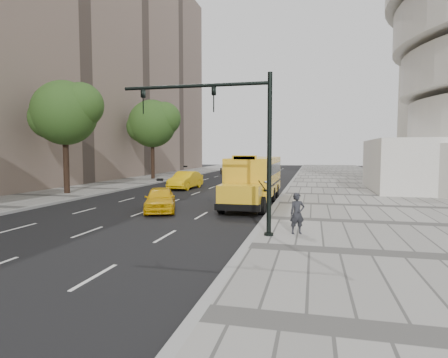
% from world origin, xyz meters
% --- Properties ---
extents(ground, '(140.00, 140.00, 0.00)m').
position_xyz_m(ground, '(0.00, 0.00, 0.00)').
color(ground, black).
rests_on(ground, ground).
extents(sidewalk_museum, '(12.00, 140.00, 0.15)m').
position_xyz_m(sidewalk_museum, '(12.00, 0.00, 0.07)').
color(sidewalk_museum, gray).
rests_on(sidewalk_museum, ground).
extents(sidewalk_far, '(6.00, 140.00, 0.15)m').
position_xyz_m(sidewalk_far, '(-11.00, 0.00, 0.07)').
color(sidewalk_far, gray).
rests_on(sidewalk_far, ground).
extents(curb_museum, '(0.30, 140.00, 0.15)m').
position_xyz_m(curb_museum, '(6.00, 0.00, 0.07)').
color(curb_museum, gray).
rests_on(curb_museum, ground).
extents(curb_far, '(0.30, 140.00, 0.15)m').
position_xyz_m(curb_far, '(-8.00, 0.00, 0.07)').
color(curb_far, gray).
rests_on(curb_far, ground).
extents(building_far, '(10.00, 80.00, 32.00)m').
position_xyz_m(building_far, '(-19.00, 10.00, 16.00)').
color(building_far, '#7C675A').
rests_on(building_far, ground).
extents(tree_b, '(5.56, 4.94, 8.85)m').
position_xyz_m(tree_b, '(-10.41, 1.63, 6.41)').
color(tree_b, black).
rests_on(tree_b, ground).
extents(tree_c, '(6.34, 5.63, 9.53)m').
position_xyz_m(tree_c, '(-10.39, 17.82, 6.76)').
color(tree_c, black).
rests_on(tree_c, ground).
extents(school_bus, '(2.96, 11.56, 3.19)m').
position_xyz_m(school_bus, '(4.50, 0.83, 1.76)').
color(school_bus, gold).
rests_on(school_bus, ground).
extents(taxi_near, '(2.99, 4.44, 1.40)m').
position_xyz_m(taxi_near, '(-0.18, -4.20, 0.70)').
color(taxi_near, '#EEB50A').
rests_on(taxi_near, ground).
extents(taxi_far, '(1.98, 4.90, 1.58)m').
position_xyz_m(taxi_far, '(-3.04, 8.34, 0.79)').
color(taxi_far, '#EEB50A').
rests_on(taxi_far, ground).
extents(pedestrian, '(0.70, 0.59, 1.63)m').
position_xyz_m(pedestrian, '(7.66, -8.97, 0.97)').
color(pedestrian, '#24252A').
rests_on(pedestrian, sidewalk_museum).
extents(traffic_signal, '(6.18, 0.36, 6.40)m').
position_xyz_m(traffic_signal, '(5.19, -9.50, 4.09)').
color(traffic_signal, black).
rests_on(traffic_signal, ground).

